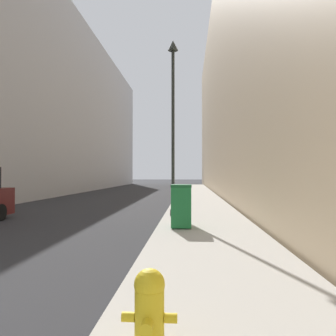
{
  "coord_description": "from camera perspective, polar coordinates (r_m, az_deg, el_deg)",
  "views": [
    {
      "loc": [
        5.17,
        -2.05,
        1.79
      ],
      "look_at": [
        3.72,
        19.91,
        2.18
      ],
      "focal_mm": 35.0,
      "sensor_mm": 36.0,
      "label": 1
    }
  ],
  "objects": [
    {
      "name": "fire_hydrant",
      "position": [
        3.29,
        -3.26,
        -23.16
      ],
      "size": [
        0.52,
        0.4,
        0.76
      ],
      "color": "yellow",
      "rests_on": "sidewalk_right"
    },
    {
      "name": "trash_bin",
      "position": [
        10.02,
        2.34,
        -6.56
      ],
      "size": [
        0.62,
        0.68,
        1.31
      ],
      "color": "#1E7538",
      "rests_on": "sidewalk_right"
    },
    {
      "name": "building_right_stone",
      "position": [
        30.2,
        20.0,
        13.64
      ],
      "size": [
        12.0,
        60.0,
        18.79
      ],
      "color": "tan",
      "rests_on": "ground"
    },
    {
      "name": "sidewalk_right",
      "position": [
        20.13,
        5.34,
        -5.89
      ],
      "size": [
        3.13,
        60.0,
        0.15
      ],
      "color": "#B7B2A8",
      "rests_on": "ground"
    },
    {
      "name": "lamppost",
      "position": [
        12.98,
        0.88,
        10.63
      ],
      "size": [
        0.4,
        0.4,
        6.87
      ],
      "color": "#2D332D",
      "rests_on": "sidewalk_right"
    },
    {
      "name": "building_left_glass",
      "position": [
        33.05,
        -26.13,
        10.65
      ],
      "size": [
        12.0,
        60.0,
        16.82
      ],
      "color": "#BCBCC1",
      "rests_on": "ground"
    }
  ]
}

